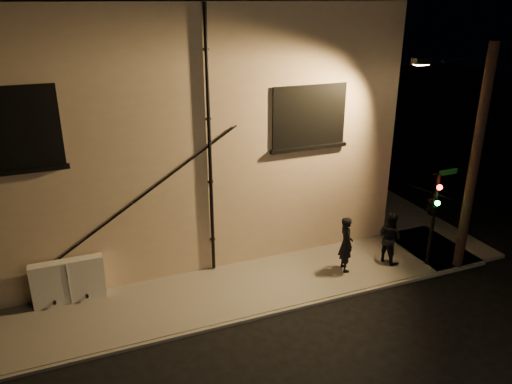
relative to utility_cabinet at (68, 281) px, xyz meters
name	(u,v)px	position (x,y,z in m)	size (l,w,h in m)	color
ground	(301,307)	(6.32, -2.70, -0.79)	(90.00, 90.00, 0.00)	black
sidewalk	(278,237)	(7.54, 1.69, -0.73)	(21.00, 16.00, 0.12)	slate
building	(136,109)	(3.32, 6.29, 3.61)	(16.20, 12.23, 8.80)	beige
utility_cabinet	(68,281)	(0.00, 0.00, 0.00)	(2.05, 0.35, 1.35)	white
pedestrian_a	(346,244)	(8.54, -1.44, 0.27)	(0.69, 0.45, 1.89)	black
pedestrian_b	(390,237)	(10.22, -1.50, 0.23)	(0.88, 0.68, 1.80)	black
traffic_signal	(433,205)	(11.15, -2.29, 1.57)	(1.35, 1.97, 3.35)	black
streetlamp_pole	(472,157)	(12.17, -2.56, 3.13)	(2.03, 1.39, 7.42)	black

